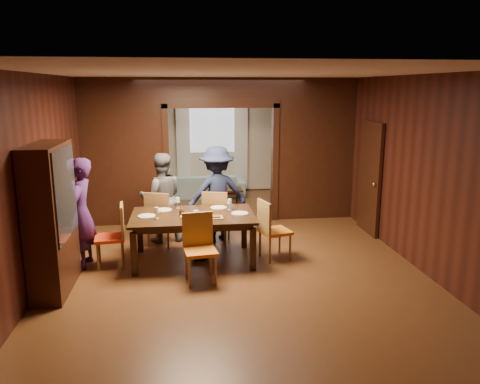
{
  "coord_description": "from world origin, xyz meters",
  "views": [
    {
      "loc": [
        -0.78,
        -7.74,
        2.71
      ],
      "look_at": [
        0.13,
        -0.4,
        1.05
      ],
      "focal_mm": 35.0,
      "sensor_mm": 36.0,
      "label": 1
    }
  ],
  "objects": [
    {
      "name": "floor",
      "position": [
        0.0,
        0.0,
        0.0
      ],
      "size": [
        9.0,
        9.0,
        0.0
      ],
      "primitive_type": "plane",
      "color": "#543217",
      "rests_on": "ground"
    },
    {
      "name": "ceiling",
      "position": [
        0.0,
        0.0,
        2.9
      ],
      "size": [
        5.5,
        9.0,
        0.02
      ],
      "primitive_type": "cube",
      "color": "silver",
      "rests_on": "room_walls"
    },
    {
      "name": "room_walls",
      "position": [
        0.0,
        1.89,
        1.51
      ],
      "size": [
        5.52,
        9.01,
        2.9
      ],
      "color": "black",
      "rests_on": "floor"
    },
    {
      "name": "person_purple",
      "position": [
        -2.33,
        -0.66,
        0.84
      ],
      "size": [
        0.45,
        0.65,
        1.69
      ],
      "primitive_type": "imported",
      "rotation": [
        0.0,
        0.0,
        -1.65
      ],
      "color": "#3D1C54",
      "rests_on": "floor"
    },
    {
      "name": "person_grey",
      "position": [
        -1.17,
        0.44,
        0.8
      ],
      "size": [
        0.85,
        0.7,
        1.59
      ],
      "primitive_type": "imported",
      "rotation": [
        0.0,
        0.0,
        3.27
      ],
      "color": "#54555B",
      "rests_on": "floor"
    },
    {
      "name": "person_navy",
      "position": [
        -0.18,
        0.4,
        0.85
      ],
      "size": [
        1.2,
        0.83,
        1.7
      ],
      "primitive_type": "imported",
      "rotation": [
        0.0,
        0.0,
        3.33
      ],
      "color": "#19203F",
      "rests_on": "floor"
    },
    {
      "name": "sofa",
      "position": [
        -0.23,
        3.85,
        0.29
      ],
      "size": [
        1.97,
        0.77,
        0.57
      ],
      "primitive_type": "imported",
      "rotation": [
        0.0,
        0.0,
        3.14
      ],
      "color": "#8AB0B5",
      "rests_on": "floor"
    },
    {
      "name": "serving_bowl",
      "position": [
        -0.53,
        -0.58,
        0.8
      ],
      "size": [
        0.36,
        0.36,
        0.09
      ],
      "primitive_type": "imported",
      "color": "black",
      "rests_on": "dining_table"
    },
    {
      "name": "dining_table",
      "position": [
        -0.64,
        -0.63,
        0.38
      ],
      "size": [
        1.92,
        1.19,
        0.76
      ],
      "primitive_type": "cube",
      "color": "black",
      "rests_on": "floor"
    },
    {
      "name": "coffee_table",
      "position": [
        0.18,
        2.86,
        0.2
      ],
      "size": [
        0.8,
        0.5,
        0.4
      ],
      "primitive_type": "cube",
      "color": "black",
      "rests_on": "floor"
    },
    {
      "name": "chair_left",
      "position": [
        -1.92,
        -0.7,
        0.48
      ],
      "size": [
        0.48,
        0.48,
        0.97
      ],
      "primitive_type": null,
      "rotation": [
        0.0,
        0.0,
        -1.46
      ],
      "color": "red",
      "rests_on": "floor"
    },
    {
      "name": "chair_right",
      "position": [
        0.66,
        -0.69,
        0.48
      ],
      "size": [
        0.54,
        0.54,
        0.97
      ],
      "primitive_type": null,
      "rotation": [
        0.0,
        0.0,
        1.85
      ],
      "color": "#CC6913",
      "rests_on": "floor"
    },
    {
      "name": "chair_far_l",
      "position": [
        -1.17,
        0.23,
        0.48
      ],
      "size": [
        0.56,
        0.56,
        0.97
      ],
      "primitive_type": null,
      "rotation": [
        0.0,
        0.0,
        2.8
      ],
      "color": "orange",
      "rests_on": "floor"
    },
    {
      "name": "chair_far_r",
      "position": [
        -0.2,
        0.19,
        0.48
      ],
      "size": [
        0.54,
        0.54,
        0.97
      ],
      "primitive_type": null,
      "rotation": [
        0.0,
        0.0,
        2.88
      ],
      "color": "#D05513",
      "rests_on": "floor"
    },
    {
      "name": "chair_near",
      "position": [
        -0.57,
        -1.48,
        0.48
      ],
      "size": [
        0.49,
        0.49,
        0.97
      ],
      "primitive_type": null,
      "rotation": [
        0.0,
        0.0,
        0.13
      ],
      "color": "#C96412",
      "rests_on": "floor"
    },
    {
      "name": "hutch",
      "position": [
        -2.53,
        -1.5,
        1.0
      ],
      "size": [
        0.4,
        1.2,
        2.0
      ],
      "primitive_type": "cube",
      "color": "black",
      "rests_on": "floor"
    },
    {
      "name": "door_right",
      "position": [
        2.7,
        0.5,
        1.05
      ],
      "size": [
        0.06,
        0.9,
        2.1
      ],
      "primitive_type": "cube",
      "color": "black",
      "rests_on": "floor"
    },
    {
      "name": "window_far",
      "position": [
        0.0,
        4.44,
        1.7
      ],
      "size": [
        1.2,
        0.03,
        1.3
      ],
      "primitive_type": "cube",
      "color": "silver",
      "rests_on": "back_wall"
    },
    {
      "name": "curtain_left",
      "position": [
        -0.75,
        4.4,
        1.25
      ],
      "size": [
        0.35,
        0.06,
        2.4
      ],
      "primitive_type": "cube",
      "color": "white",
      "rests_on": "back_wall"
    },
    {
      "name": "curtain_right",
      "position": [
        0.75,
        4.4,
        1.25
      ],
      "size": [
        0.35,
        0.06,
        2.4
      ],
      "primitive_type": "cube",
      "color": "white",
      "rests_on": "back_wall"
    },
    {
      "name": "plate_left",
      "position": [
        -1.35,
        -0.64,
        0.77
      ],
      "size": [
        0.27,
        0.27,
        0.01
      ],
      "primitive_type": "cylinder",
      "color": "silver",
      "rests_on": "dining_table"
    },
    {
      "name": "plate_far_l",
      "position": [
        -1.11,
        -0.31,
        0.77
      ],
      "size": [
        0.27,
        0.27,
        0.01
      ],
      "primitive_type": "cylinder",
      "color": "silver",
      "rests_on": "dining_table"
    },
    {
      "name": "plate_far_r",
      "position": [
        -0.21,
        -0.26,
        0.77
      ],
      "size": [
        0.27,
        0.27,
        0.01
      ],
      "primitive_type": "cylinder",
      "color": "white",
      "rests_on": "dining_table"
    },
    {
      "name": "plate_right",
      "position": [
        0.1,
        -0.67,
        0.77
      ],
      "size": [
        0.27,
        0.27,
        0.01
      ],
      "primitive_type": "cylinder",
      "color": "silver",
      "rests_on": "dining_table"
    },
    {
      "name": "plate_near",
      "position": [
        -0.66,
        -0.97,
        0.77
      ],
      "size": [
        0.27,
        0.27,
        0.01
      ],
      "primitive_type": "cylinder",
      "color": "white",
      "rests_on": "dining_table"
    },
    {
      "name": "platter_a",
      "position": [
        -0.69,
        -0.71,
        0.78
      ],
      "size": [
        0.3,
        0.2,
        0.04
      ],
      "primitive_type": "cube",
      "color": "gray",
      "rests_on": "dining_table"
    },
    {
      "name": "platter_b",
      "position": [
        -0.34,
        -0.87,
        0.78
      ],
      "size": [
        0.3,
        0.2,
        0.04
      ],
      "primitive_type": "cube",
      "color": "gray",
      "rests_on": "dining_table"
    },
    {
      "name": "wineglass_left",
      "position": [
        -1.19,
        -0.8,
        0.85
      ],
      "size": [
        0.08,
        0.08,
        0.18
      ],
      "primitive_type": null,
      "color": "silver",
      "rests_on": "dining_table"
    },
    {
      "name": "wineglass_far",
      "position": [
        -0.88,
        -0.2,
        0.85
      ],
      "size": [
        0.08,
        0.08,
        0.18
      ],
      "primitive_type": null,
      "color": "silver",
      "rests_on": "dining_table"
    },
    {
      "name": "wineglass_right",
      "position": [
        -0.04,
        -0.41,
        0.85
      ],
      "size": [
        0.08,
        0.08,
        0.18
      ],
      "primitive_type": null,
      "color": "white",
      "rests_on": "dining_table"
    },
    {
      "name": "tumbler",
      "position": [
        -0.6,
        -0.91,
        0.83
      ],
      "size": [
        0.07,
        0.07,
        0.14
      ],
      "primitive_type": "cylinder",
      "color": "silver",
      "rests_on": "dining_table"
    },
    {
      "name": "condiment_jar",
      "position": [
        -0.82,
        -0.66,
        0.82
      ],
      "size": [
        0.08,
        0.08,
        0.11
      ],
      "primitive_type": null,
      "color": "#472610",
      "rests_on": "dining_table"
    }
  ]
}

